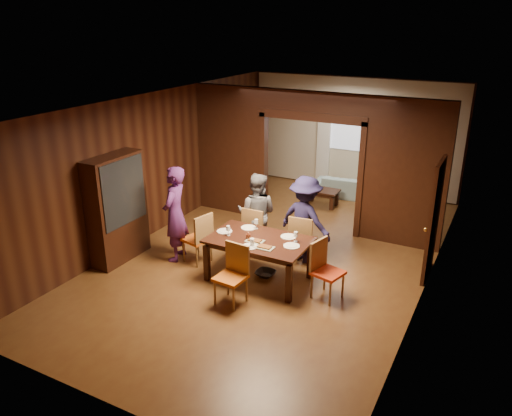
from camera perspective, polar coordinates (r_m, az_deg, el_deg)
The scene contains 32 objects.
floor at distance 9.65m, azimuth 2.38°, elevation -5.31°, with size 9.00×9.00×0.00m, color #593219.
ceiling at distance 8.75m, azimuth 2.66°, elevation 11.96°, with size 5.50×9.00×0.02m, color silver.
room_walls at distance 10.75m, azimuth 6.86°, elevation 5.94°, with size 5.52×9.01×2.90m.
person_purple at distance 9.25m, azimuth -9.24°, elevation -0.68°, with size 0.65×0.43×1.80m, color #4E205E.
person_grey at distance 9.42m, azimuth 0.08°, elevation -0.65°, with size 0.77×0.60×1.59m, color #53545B.
person_navy at distance 9.15m, azimuth 5.64°, elevation -1.30°, with size 1.06×0.61×1.63m, color #1B173A.
sofa at distance 12.82m, azimuth 10.77°, elevation 2.39°, with size 1.78×0.70×0.52m, color #94B9C2.
serving_bowl at distance 8.52m, azimuth 1.13°, elevation -3.02°, with size 0.35×0.35×0.09m, color black.
dining_table at distance 8.62m, azimuth 0.32°, elevation -5.86°, with size 1.70×1.06×0.76m, color black.
coffee_table at distance 12.13m, azimuth 7.52°, elevation 1.20°, with size 0.80×0.50×0.40m, color black.
chair_left at distance 9.24m, azimuth -6.77°, elevation -3.36°, with size 0.44×0.44×0.97m, color #D25813, non-canonical shape.
chair_right at distance 8.10m, azimuth 8.24°, elevation -7.14°, with size 0.44×0.44×0.97m, color red, non-canonical shape.
chair_far_l at distance 9.48m, azimuth 0.15°, elevation -2.54°, with size 0.44×0.44×0.97m, color orange, non-canonical shape.
chair_far_r at distance 9.16m, azimuth 5.38°, elevation -3.54°, with size 0.44×0.44×0.97m, color #C23F12, non-canonical shape.
chair_near at distance 7.88m, azimuth -2.94°, elevation -7.77°, with size 0.44×0.44×0.97m, color #C85C12, non-canonical shape.
hutch at distance 9.45m, azimuth -15.60°, elevation -0.08°, with size 0.40×1.20×2.00m, color black.
door_right at distance 8.98m, azimuth 19.65°, elevation -1.31°, with size 0.06×0.90×2.10m, color black.
window_far at distance 13.06m, azimuth 11.03°, elevation 9.28°, with size 1.20×0.03×1.30m, color silver.
curtain_left at distance 13.35m, azimuth 7.75°, elevation 7.74°, with size 0.35×0.06×2.40m, color white.
curtain_right at distance 12.93m, azimuth 14.03°, elevation 6.87°, with size 0.35×0.06×2.40m, color white.
plate_left at distance 8.75m, azimuth -3.61°, elevation -2.66°, with size 0.27×0.27×0.01m, color silver.
plate_far_l at distance 8.88m, azimuth -0.86°, elevation -2.26°, with size 0.27×0.27×0.01m, color white.
plate_far_r at distance 8.54m, azimuth 3.74°, elevation -3.29°, with size 0.27×0.27×0.01m, color white.
plate_right at distance 8.21m, azimuth 4.08°, elevation -4.34°, with size 0.27×0.27×0.01m, color silver.
plate_near at distance 8.17m, azimuth -0.71°, elevation -4.42°, with size 0.27×0.27×0.01m, color silver.
platter_a at distance 8.35m, azimuth -0.14°, elevation -3.74°, with size 0.30×0.20×0.04m, color gray.
platter_b at distance 8.13m, azimuth 0.99°, elevation -4.48°, with size 0.30×0.20×0.04m, color gray.
wineglass_left at distance 8.56m, azimuth -3.19°, elevation -2.60°, with size 0.08×0.08×0.18m, color white, non-canonical shape.
wineglass_far at distance 8.82m, azimuth 0.03°, elevation -1.84°, with size 0.08×0.08×0.18m, color white, non-canonical shape.
wineglass_right at distance 8.34m, azimuth 4.56°, elevation -3.29°, with size 0.08×0.08×0.18m, color white, non-canonical shape.
tumbler at distance 8.16m, azimuth -0.45°, elevation -3.96°, with size 0.07×0.07×0.14m, color white.
condiment_jar at distance 8.43m, azimuth -0.88°, elevation -3.21°, with size 0.08×0.08×0.11m, color #532213, non-canonical shape.
Camera 1 is at (3.67, -7.83, 4.28)m, focal length 35.00 mm.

